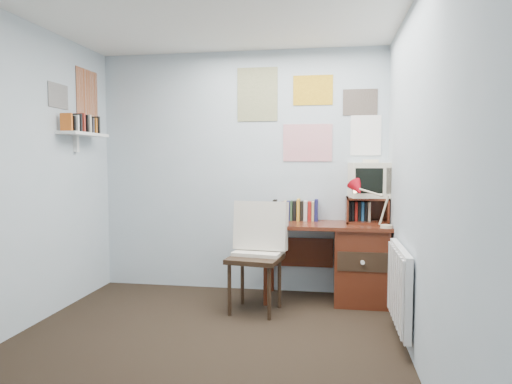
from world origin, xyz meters
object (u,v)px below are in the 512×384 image
(tv_riser, at_px, (367,210))
(crt_tv, at_px, (370,178))
(desk_chair, at_px, (255,259))
(desk, at_px, (354,260))
(wall_shelf, at_px, (84,134))
(radiator, at_px, (400,286))
(desk_lamp, at_px, (387,207))

(tv_riser, relative_size, crt_tv, 1.03)
(desk_chair, relative_size, tv_riser, 2.42)
(desk, relative_size, wall_shelf, 1.94)
(radiator, height_order, wall_shelf, wall_shelf)
(crt_tv, bearing_deg, desk_lamp, -77.80)
(desk, xyz_separation_m, desk_lamp, (0.27, -0.22, 0.55))
(tv_riser, distance_m, radiator, 1.15)
(radiator, distance_m, wall_shelf, 3.15)
(desk_chair, height_order, wall_shelf, wall_shelf)
(desk_lamp, relative_size, crt_tv, 0.99)
(desk_chair, height_order, desk_lamp, desk_lamp)
(desk, distance_m, crt_tv, 0.81)
(tv_riser, relative_size, wall_shelf, 0.65)
(desk, distance_m, radiator, 0.97)
(desk_chair, distance_m, desk_lamp, 1.28)
(desk, xyz_separation_m, tv_riser, (0.12, 0.11, 0.48))
(desk_lamp, height_order, crt_tv, crt_tv)
(tv_riser, distance_m, crt_tv, 0.31)
(desk_lamp, bearing_deg, desk_chair, -176.44)
(radiator, bearing_deg, desk_lamp, 91.75)
(desk_lamp, bearing_deg, tv_riser, 107.03)
(desk, distance_m, desk_lamp, 0.65)
(crt_tv, distance_m, radiator, 1.32)
(desk_chair, bearing_deg, radiator, -13.86)
(desk_lamp, height_order, tv_riser, desk_lamp)
(desk_lamp, xyz_separation_m, radiator, (0.02, -0.71, -0.53))
(desk_chair, bearing_deg, crt_tv, 37.07)
(desk_chair, xyz_separation_m, crt_tv, (1.05, 0.57, 0.71))
(desk, bearing_deg, crt_tv, 41.43)
(desk, relative_size, desk_lamp, 3.11)
(crt_tv, bearing_deg, tv_riser, -152.19)
(desk, bearing_deg, radiator, -72.76)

